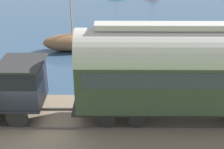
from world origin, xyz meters
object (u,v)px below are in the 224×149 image
steam_locomotive (0,87)px  rowboat_mid_harbor (95,73)px  sailboat_brown (73,42)px  passenger_coach (191,69)px

steam_locomotive → rowboat_mid_harbor: 7.11m
sailboat_brown → rowboat_mid_harbor: bearing=-162.6°
steam_locomotive → passenger_coach: 8.73m
sailboat_brown → rowboat_mid_harbor: sailboat_brown is taller
steam_locomotive → sailboat_brown: size_ratio=0.71×
sailboat_brown → rowboat_mid_harbor: size_ratio=3.83×
passenger_coach → sailboat_brown: (10.32, 6.65, -2.42)m
steam_locomotive → passenger_coach: passenger_coach is taller
sailboat_brown → steam_locomotive: bearing=163.5°
steam_locomotive → passenger_coach: (0.00, -8.68, 0.99)m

